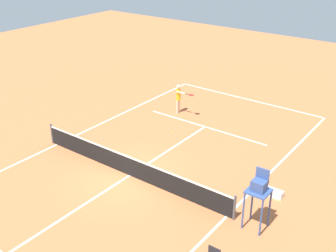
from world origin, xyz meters
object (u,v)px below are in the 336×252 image
umpire_chair (259,190)px  tennis_ball (172,132)px  player_serving (179,96)px  equipment_bag (274,193)px

umpire_chair → tennis_ball: bearing=-32.6°
player_serving → tennis_ball: (-1.29, 2.41, -1.03)m
equipment_bag → player_serving: bearing=-30.0°
tennis_ball → equipment_bag: (-6.85, 2.28, 0.12)m
player_serving → tennis_ball: player_serving is taller
player_serving → equipment_bag: bearing=57.2°
player_serving → tennis_ball: 2.92m
tennis_ball → equipment_bag: 7.22m
equipment_bag → umpire_chair: bearing=96.6°
equipment_bag → tennis_ball: bearing=-18.4°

